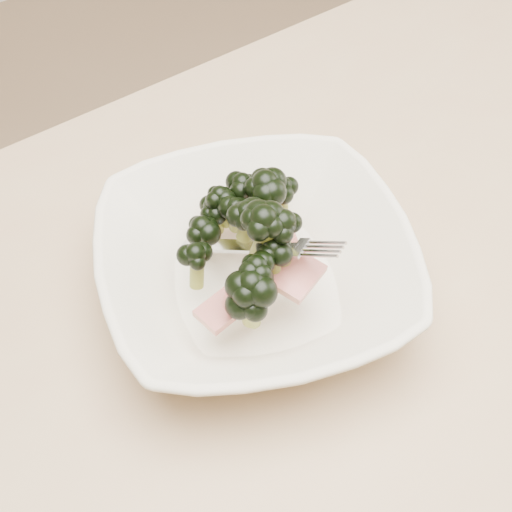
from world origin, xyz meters
The scene contains 2 objects.
dining_table centered at (0.00, 0.00, 0.65)m, with size 1.20×0.80×0.75m.
broccoli_dish centered at (-0.02, 0.08, 0.79)m, with size 0.36×0.36×0.13m.
Camera 1 is at (-0.26, -0.24, 1.28)m, focal length 50.00 mm.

